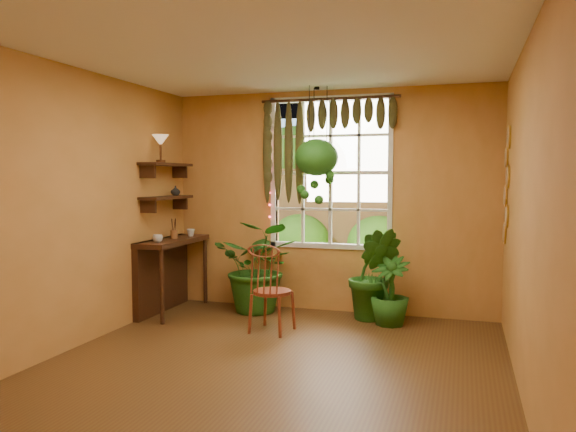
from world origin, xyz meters
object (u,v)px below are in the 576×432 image
at_px(windsor_chair, 271,303).
at_px(hanging_basket, 317,160).
at_px(potted_plant_mid, 374,274).
at_px(counter_ledge, 165,267).
at_px(potted_plant_left, 259,266).

relative_size(windsor_chair, hanging_basket, 0.79).
bearing_deg(potted_plant_mid, hanging_basket, 178.16).
height_order(counter_ledge, potted_plant_mid, potted_plant_mid).
distance_m(windsor_chair, potted_plant_left, 0.95).
bearing_deg(hanging_basket, windsor_chair, -107.67).
relative_size(counter_ledge, potted_plant_mid, 1.12).
xyz_separation_m(potted_plant_mid, hanging_basket, (-0.69, 0.02, 1.32)).
height_order(counter_ledge, hanging_basket, hanging_basket).
height_order(potted_plant_mid, hanging_basket, hanging_basket).
relative_size(counter_ledge, windsor_chair, 1.10).
bearing_deg(windsor_chair, counter_ledge, 169.71).
relative_size(potted_plant_mid, hanging_basket, 0.78).
height_order(counter_ledge, windsor_chair, windsor_chair).
height_order(counter_ledge, potted_plant_left, potted_plant_left).
bearing_deg(counter_ledge, windsor_chair, -17.82).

